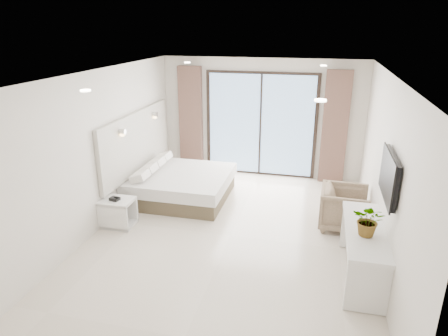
{
  "coord_description": "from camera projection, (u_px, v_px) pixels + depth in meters",
  "views": [
    {
      "loc": [
        1.3,
        -5.85,
        3.39
      ],
      "look_at": [
        -0.22,
        0.4,
        1.06
      ],
      "focal_mm": 32.0,
      "sensor_mm": 36.0,
      "label": 1
    }
  ],
  "objects": [
    {
      "name": "armchair",
      "position": [
        344.0,
        206.0,
        6.94
      ],
      "size": [
        0.77,
        0.82,
        0.81
      ],
      "primitive_type": "imported",
      "rotation": [
        0.0,
        0.0,
        1.53
      ],
      "color": "#987A63",
      "rests_on": "ground"
    },
    {
      "name": "phone",
      "position": [
        115.0,
        199.0,
        6.92
      ],
      "size": [
        0.18,
        0.15,
        0.05
      ],
      "primitive_type": "cube",
      "rotation": [
        0.0,
        0.0,
        -0.15
      ],
      "color": "black",
      "rests_on": "nightstand"
    },
    {
      "name": "ground",
      "position": [
        231.0,
        236.0,
        6.79
      ],
      "size": [
        6.2,
        6.2,
        0.0
      ],
      "primitive_type": "plane",
      "color": "beige",
      "rests_on": "ground"
    },
    {
      "name": "console_desk",
      "position": [
        364.0,
        241.0,
        5.5
      ],
      "size": [
        0.54,
        1.72,
        0.77
      ],
      "color": "white",
      "rests_on": "ground"
    },
    {
      "name": "plant",
      "position": [
        369.0,
        224.0,
        5.19
      ],
      "size": [
        0.52,
        0.55,
        0.35
      ],
      "primitive_type": "imported",
      "rotation": [
        0.0,
        0.0,
        -0.31
      ],
      "color": "#33662D",
      "rests_on": "console_desk"
    },
    {
      "name": "bed",
      "position": [
        181.0,
        185.0,
        8.18
      ],
      "size": [
        1.92,
        1.82,
        0.67
      ],
      "color": "brown",
      "rests_on": "ground"
    },
    {
      "name": "room_shell",
      "position": [
        231.0,
        132.0,
        7.09
      ],
      "size": [
        4.62,
        6.22,
        2.72
      ],
      "color": "silver",
      "rests_on": "ground"
    },
    {
      "name": "nightstand",
      "position": [
        118.0,
        213.0,
        7.04
      ],
      "size": [
        0.55,
        0.46,
        0.5
      ],
      "rotation": [
        0.0,
        0.0,
        0.01
      ],
      "color": "white",
      "rests_on": "ground"
    }
  ]
}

